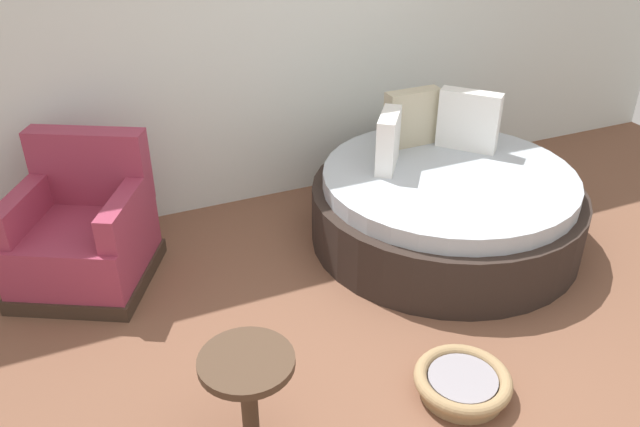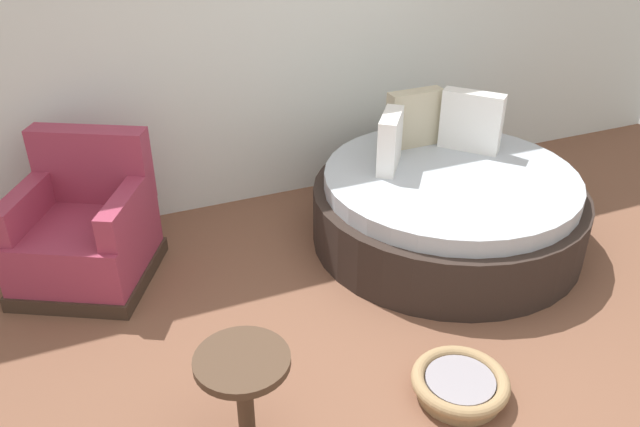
# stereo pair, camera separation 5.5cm
# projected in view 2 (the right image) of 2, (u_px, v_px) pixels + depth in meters

# --- Properties ---
(ground_plane) EXTENTS (8.00, 8.00, 0.02)m
(ground_plane) POSITION_uv_depth(u_px,v_px,m) (414.00, 388.00, 3.42)
(ground_plane) COLOR brown
(back_wall) EXTENTS (8.00, 0.12, 2.71)m
(back_wall) POSITION_uv_depth(u_px,v_px,m) (261.00, 26.00, 4.66)
(back_wall) COLOR silver
(back_wall) RESTS_ON ground_plane
(round_daybed) EXTENTS (1.91, 1.91, 0.97)m
(round_daybed) POSITION_uv_depth(u_px,v_px,m) (447.00, 205.00, 4.56)
(round_daybed) COLOR #2D231E
(round_daybed) RESTS_ON ground_plane
(red_armchair) EXTENTS (1.08, 1.08, 0.94)m
(red_armchair) POSITION_uv_depth(u_px,v_px,m) (86.00, 232.00, 4.14)
(red_armchair) COLOR #38281E
(red_armchair) RESTS_ON ground_plane
(pet_basket) EXTENTS (0.51, 0.51, 0.13)m
(pet_basket) POSITION_uv_depth(u_px,v_px,m) (460.00, 384.00, 3.33)
(pet_basket) COLOR #9E7F56
(pet_basket) RESTS_ON ground_plane
(side_table) EXTENTS (0.44, 0.44, 0.52)m
(side_table) POSITION_uv_depth(u_px,v_px,m) (243.00, 373.00, 2.90)
(side_table) COLOR #473323
(side_table) RESTS_ON ground_plane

